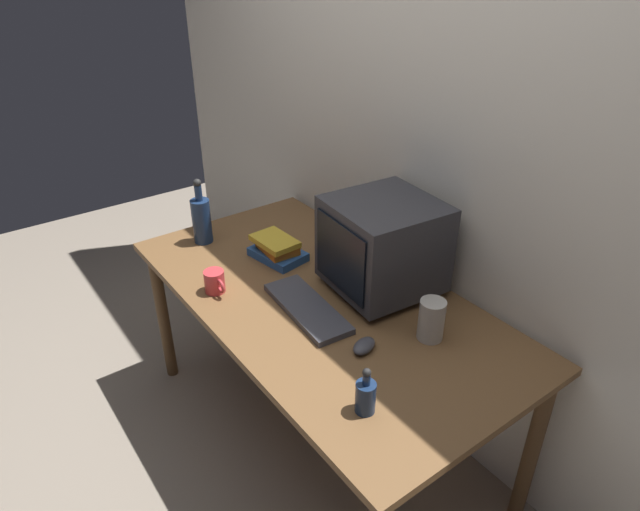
# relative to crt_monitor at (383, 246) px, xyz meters

# --- Properties ---
(ground_plane) EXTENTS (6.00, 6.00, 0.00)m
(ground_plane) POSITION_rel_crt_monitor_xyz_m (-0.10, -0.22, -0.95)
(ground_plane) COLOR gray
(back_wall) EXTENTS (4.00, 0.08, 2.50)m
(back_wall) POSITION_rel_crt_monitor_xyz_m (-0.10, 0.27, 0.30)
(back_wall) COLOR silver
(back_wall) RESTS_ON ground
(desk) EXTENTS (1.68, 0.87, 0.76)m
(desk) POSITION_rel_crt_monitor_xyz_m (-0.10, -0.22, -0.27)
(desk) COLOR brown
(desk) RESTS_ON ground
(crt_monitor) EXTENTS (0.41, 0.42, 0.37)m
(crt_monitor) POSITION_rel_crt_monitor_xyz_m (0.00, 0.00, 0.00)
(crt_monitor) COLOR #333338
(crt_monitor) RESTS_ON desk
(keyboard) EXTENTS (0.43, 0.19, 0.02)m
(keyboard) POSITION_rel_crt_monitor_xyz_m (-0.05, -0.32, -0.18)
(keyboard) COLOR #3F3F47
(keyboard) RESTS_ON desk
(computer_mouse) EXTENTS (0.09, 0.11, 0.04)m
(computer_mouse) POSITION_rel_crt_monitor_xyz_m (0.25, -0.30, -0.17)
(computer_mouse) COLOR #3F3F47
(computer_mouse) RESTS_ON desk
(bottle_tall) EXTENTS (0.09, 0.09, 0.30)m
(bottle_tall) POSITION_rel_crt_monitor_xyz_m (-0.77, -0.39, -0.08)
(bottle_tall) COLOR navy
(bottle_tall) RESTS_ON desk
(bottle_short) EXTENTS (0.06, 0.06, 0.16)m
(bottle_short) POSITION_rel_crt_monitor_xyz_m (0.46, -0.47, -0.13)
(bottle_short) COLOR navy
(bottle_short) RESTS_ON desk
(book_stack) EXTENTS (0.25, 0.19, 0.10)m
(book_stack) POSITION_rel_crt_monitor_xyz_m (-0.44, -0.20, -0.15)
(book_stack) COLOR #28569E
(book_stack) RESTS_ON desk
(mug) EXTENTS (0.12, 0.08, 0.09)m
(mug) POSITION_rel_crt_monitor_xyz_m (-0.37, -0.53, -0.15)
(mug) COLOR #CC383D
(mug) RESTS_ON desk
(metal_canister) EXTENTS (0.09, 0.09, 0.15)m
(metal_canister) POSITION_rel_crt_monitor_xyz_m (0.33, -0.07, -0.12)
(metal_canister) COLOR #B7B2A8
(metal_canister) RESTS_ON desk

